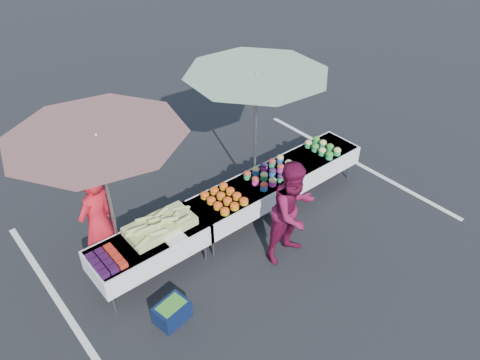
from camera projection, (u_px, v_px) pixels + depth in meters
ground at (240, 225)px, 8.40m from camera, size 80.00×80.00×0.00m
stripe_left at (70, 319)px, 6.75m from camera, size 0.10×5.00×0.00m
stripe_right at (354, 162)px, 10.06m from camera, size 0.10×5.00×0.00m
table_left at (149, 246)px, 7.13m from camera, size 1.86×0.81×0.75m
table_center at (240, 200)px, 8.06m from camera, size 1.86×0.81×0.75m
table_right at (312, 162)px, 8.99m from camera, size 1.86×0.81×0.75m
berry_punnets at (106, 261)px, 6.60m from camera, size 0.40×0.54×0.08m
corn_pile at (159, 226)px, 7.13m from camera, size 1.16×0.57×0.26m
plastic_bags at (176, 239)px, 6.99m from camera, size 0.30×0.25×0.05m
carrot_bowls at (224, 198)px, 7.75m from camera, size 0.55×0.69×0.11m
potato_cups at (272, 172)px, 8.30m from camera, size 0.94×0.58×0.16m
bean_baskets at (323, 147)px, 8.98m from camera, size 0.36×0.68×0.15m
vendor at (98, 223)px, 7.08m from camera, size 0.78×0.66×1.82m
customer at (293, 211)px, 7.32m from camera, size 0.89×0.71×1.79m
umbrella_left at (99, 148)px, 6.21m from camera, size 2.85×2.85×2.52m
umbrella_right at (256, 85)px, 7.80m from camera, size 3.10×3.10×2.53m
storage_bin at (172, 312)px, 6.66m from camera, size 0.53×0.43×0.31m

